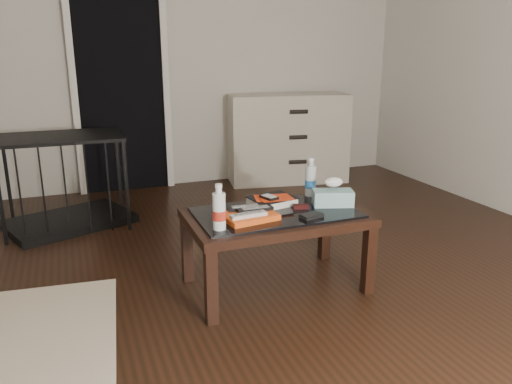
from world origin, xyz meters
The scene contains 17 objects.
ground centered at (0.00, 0.00, 0.00)m, with size 5.00×5.00×0.00m, color black.
doorway centered at (-0.40, 2.47, 1.02)m, with size 0.90×0.08×2.07m.
coffee_table centered at (0.15, 0.02, 0.40)m, with size 1.00×0.60×0.46m.
dresser centered at (1.21, 2.23, 0.45)m, with size 1.27×0.69×0.90m.
pet_crate centered at (-0.96, 1.57, 0.23)m, with size 1.05×0.88×0.71m.
magazines centered at (-0.04, -0.04, 0.48)m, with size 0.28×0.21×0.03m, color #E95315.
remote_silver centered at (-0.06, -0.09, 0.50)m, with size 0.20×0.05×0.02m, color silver.
remote_black_front centered at (0.01, -0.01, 0.50)m, with size 0.20×0.05×0.02m, color black.
remote_black_back centered at (-0.03, 0.03, 0.50)m, with size 0.20×0.05×0.02m, color black.
textbook centered at (0.18, 0.15, 0.48)m, with size 0.25×0.20×0.05m, color black.
dvd_mailers centered at (0.16, 0.13, 0.51)m, with size 0.19×0.14×0.01m, color red.
ipod centered at (0.14, 0.11, 0.52)m, with size 0.06×0.10×0.02m, color black.
flip_phone centered at (0.30, 0.02, 0.47)m, with size 0.09×0.05×0.02m, color black.
wallet centered at (0.29, -0.14, 0.47)m, with size 0.12×0.07×0.02m, color black.
water_bottle_left centered at (-0.23, -0.14, 0.58)m, with size 0.07×0.07×0.24m, color white.
water_bottle_right centered at (0.47, 0.24, 0.58)m, with size 0.07×0.07×0.24m, color silver.
tissue_box centered at (0.50, 0.01, 0.51)m, with size 0.23×0.12×0.09m, color teal.
Camera 1 is at (-0.91, -2.44, 1.35)m, focal length 35.00 mm.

